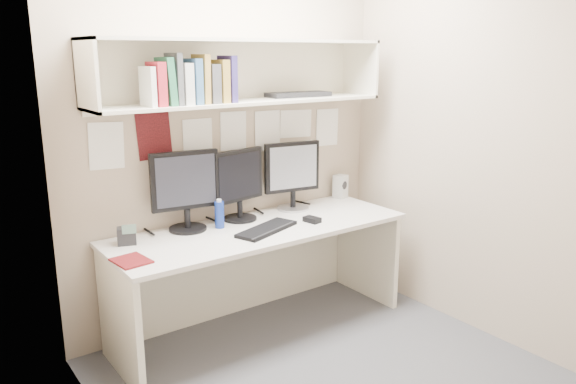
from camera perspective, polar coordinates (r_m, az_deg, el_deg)
floor at (r=3.51m, az=3.35°, el=-17.62°), size 2.40×2.00×0.01m
wall_back at (r=3.85m, az=-5.87°, el=5.89°), size 2.40×0.02×2.60m
wall_front at (r=2.37m, az=19.26°, el=0.08°), size 2.40×0.02×2.60m
wall_left at (r=2.47m, az=-18.35°, el=0.67°), size 0.02×2.00×2.60m
wall_right at (r=3.90m, az=17.47°, el=5.44°), size 0.02×2.00×2.60m
desk at (r=3.81m, az=-2.83°, el=-8.75°), size 2.00×0.70×0.73m
overhead_hutch at (r=3.69m, az=-4.91°, el=12.12°), size 2.00×0.38×0.40m
pinned_papers at (r=3.85m, az=-5.81°, el=5.15°), size 1.92×0.01×0.48m
monitor_left at (r=3.60m, az=-10.38°, el=0.39°), size 0.44×0.24×0.51m
monitor_center at (r=3.78m, az=-5.04°, el=1.00°), size 0.41×0.23×0.48m
monitor_right at (r=4.03m, az=0.44°, el=1.92°), size 0.42×0.23×0.49m
keyboard at (r=3.59m, az=-2.18°, el=-3.80°), size 0.49×0.31×0.02m
mouse at (r=3.77m, az=2.46°, el=-2.82°), size 0.09×0.12×0.03m
speaker at (r=4.40m, az=5.35°, el=0.57°), size 0.11×0.12×0.18m
blue_bottle at (r=3.66m, az=-6.98°, el=-2.26°), size 0.06×0.06×0.19m
maroon_notebook at (r=3.19m, az=-15.65°, el=-6.74°), size 0.19×0.23×0.01m
desk_phone at (r=3.47m, az=-16.06°, el=-4.28°), size 0.13×0.13×0.13m
book_stack at (r=3.40m, az=-9.89°, el=10.96°), size 0.55×0.18×0.30m
hutch_tray at (r=3.93m, az=1.06°, el=9.88°), size 0.46×0.20×0.03m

